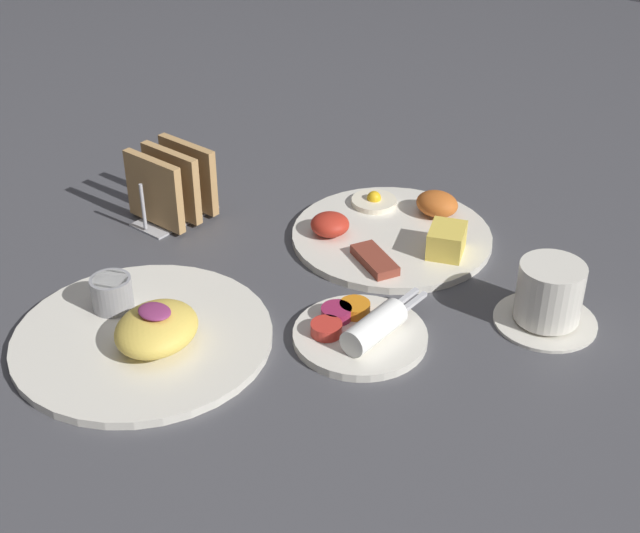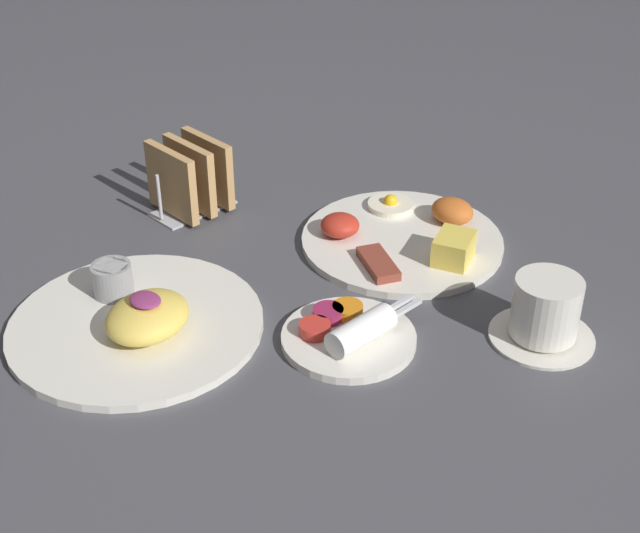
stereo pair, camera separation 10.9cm
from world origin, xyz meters
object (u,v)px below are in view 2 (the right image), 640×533
at_px(plate_breakfast, 405,236).
at_px(plate_condiments, 349,333).
at_px(coffee_cup, 545,312).
at_px(plate_foreground, 137,319).
at_px(toast_rack, 190,179).

bearing_deg(plate_breakfast, plate_condiments, -64.89).
bearing_deg(plate_condiments, plate_breakfast, 115.11).
relative_size(plate_breakfast, coffee_cup, 2.24).
bearing_deg(coffee_cup, plate_foreground, -136.60).
height_order(plate_foreground, coffee_cup, coffee_cup).
height_order(plate_condiments, toast_rack, toast_rack).
xyz_separation_m(plate_breakfast, toast_rack, (-0.27, -0.14, 0.04)).
height_order(plate_condiments, coffee_cup, coffee_cup).
relative_size(plate_condiments, coffee_cup, 1.41).
bearing_deg(plate_foreground, plate_condiments, 39.79).
distance_m(plate_condiments, toast_rack, 0.38).
distance_m(plate_breakfast, coffee_cup, 0.25).
xyz_separation_m(plate_breakfast, plate_condiments, (0.10, -0.21, 0.00)).
bearing_deg(plate_foreground, coffee_cup, 43.40).
bearing_deg(toast_rack, plate_condiments, -9.89).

